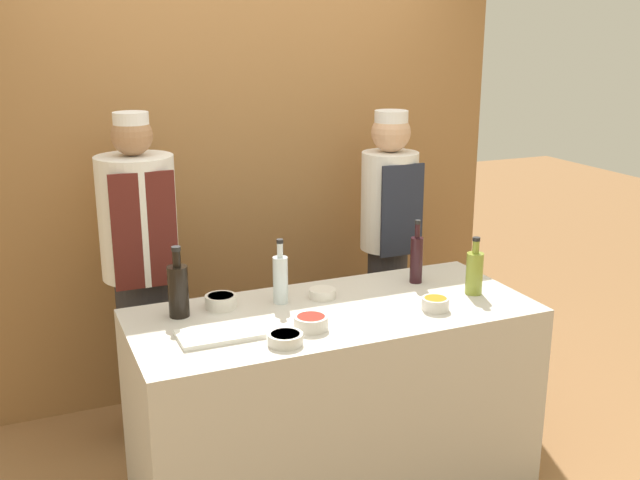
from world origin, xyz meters
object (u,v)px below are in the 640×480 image
(sauce_bowl_red, at_px, (311,322))
(sauce_bowl_orange, at_px, (435,303))
(chef_right, at_px, (388,241))
(chef_left, at_px, (141,270))
(sauce_bowl_white, at_px, (322,293))
(bottle_soy, at_px, (178,289))
(sauce_bowl_green, at_px, (285,338))
(cutting_board, at_px, (220,334))
(sauce_bowl_purple, at_px, (221,301))
(bottle_oil, at_px, (474,272))
(bottle_wine, at_px, (416,258))
(bottle_clear, at_px, (280,278))

(sauce_bowl_red, height_order, sauce_bowl_orange, same)
(chef_right, bearing_deg, chef_left, -179.99)
(sauce_bowl_white, bearing_deg, bottle_soy, 176.88)
(sauce_bowl_green, distance_m, cutting_board, 0.28)
(sauce_bowl_white, bearing_deg, chef_left, 138.16)
(sauce_bowl_white, height_order, chef_left, chef_left)
(sauce_bowl_purple, bearing_deg, sauce_bowl_white, -7.71)
(sauce_bowl_orange, bearing_deg, sauce_bowl_green, -173.40)
(sauce_bowl_red, relative_size, chef_right, 0.09)
(bottle_soy, xyz_separation_m, chef_left, (-0.05, 0.60, -0.09))
(sauce_bowl_purple, bearing_deg, chef_right, 26.58)
(sauce_bowl_orange, xyz_separation_m, cutting_board, (-0.96, 0.09, -0.02))
(sauce_bowl_red, bearing_deg, sauce_bowl_white, 59.40)
(sauce_bowl_white, bearing_deg, sauce_bowl_orange, -39.99)
(sauce_bowl_white, height_order, bottle_oil, bottle_oil)
(sauce_bowl_orange, relative_size, bottle_wine, 0.38)
(bottle_wine, distance_m, bottle_clear, 0.70)
(bottle_wine, height_order, bottle_clear, bottle_wine)
(cutting_board, bearing_deg, bottle_wine, 14.06)
(sauce_bowl_red, relative_size, sauce_bowl_orange, 1.18)
(sauce_bowl_red, bearing_deg, bottle_wine, 25.99)
(sauce_bowl_white, bearing_deg, sauce_bowl_red, -120.60)
(sauce_bowl_orange, bearing_deg, sauce_bowl_white, 140.01)
(sauce_bowl_orange, xyz_separation_m, bottle_soy, (-1.06, 0.37, 0.09))
(sauce_bowl_orange, distance_m, cutting_board, 0.96)
(cutting_board, height_order, chef_right, chef_right)
(sauce_bowl_purple, height_order, chef_right, chef_right)
(bottle_wine, bearing_deg, sauce_bowl_purple, 177.44)
(sauce_bowl_white, relative_size, bottle_soy, 0.39)
(sauce_bowl_green, xyz_separation_m, sauce_bowl_purple, (-0.12, 0.48, 0.01))
(sauce_bowl_orange, xyz_separation_m, bottle_wine, (0.11, 0.35, 0.09))
(sauce_bowl_white, xyz_separation_m, sauce_bowl_green, (-0.34, -0.42, 0.00))
(bottle_wine, bearing_deg, sauce_bowl_orange, -106.75)
(cutting_board, relative_size, chef_left, 0.20)
(sauce_bowl_green, xyz_separation_m, chef_right, (1.02, 1.06, 0.00))
(sauce_bowl_purple, height_order, bottle_oil, bottle_oil)
(sauce_bowl_green, xyz_separation_m, bottle_wine, (0.84, 0.44, 0.10))
(sauce_bowl_purple, bearing_deg, chef_left, 113.29)
(sauce_bowl_orange, xyz_separation_m, bottle_clear, (-0.60, 0.35, 0.09))
(sauce_bowl_orange, distance_m, bottle_oil, 0.30)
(cutting_board, bearing_deg, bottle_oil, 1.00)
(chef_left, bearing_deg, sauce_bowl_red, -61.30)
(sauce_bowl_red, height_order, bottle_oil, bottle_oil)
(bottle_oil, bearing_deg, bottle_soy, 168.90)
(sauce_bowl_purple, distance_m, bottle_wine, 0.97)
(bottle_oil, distance_m, bottle_clear, 0.90)
(sauce_bowl_green, height_order, sauce_bowl_purple, sauce_bowl_purple)
(bottle_soy, height_order, chef_left, chef_left)
(sauce_bowl_green, distance_m, chef_right, 1.47)
(sauce_bowl_white, relative_size, cutting_board, 0.37)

